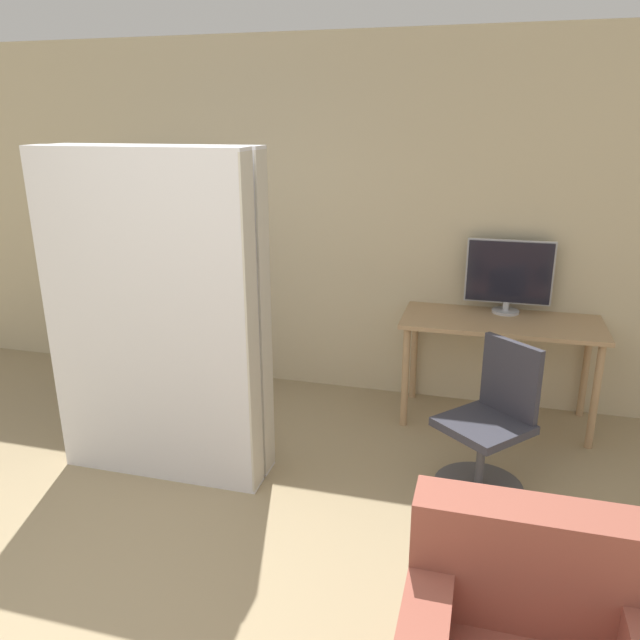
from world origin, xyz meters
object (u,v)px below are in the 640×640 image
object	(u,v)px
monitor	(509,275)
office_chair	(489,433)
bookshelf	(155,282)
mattress_near	(150,323)
mattress_far	(168,313)

from	to	relation	value
monitor	office_chair	world-z (taller)	monitor
office_chair	bookshelf	size ratio (longest dim) A/B	0.54
monitor	mattress_near	world-z (taller)	mattress_near
bookshelf	mattress_far	world-z (taller)	mattress_far
monitor	bookshelf	size ratio (longest dim) A/B	0.37
office_chair	bookshelf	distance (m)	3.01
monitor	office_chair	size ratio (longest dim) A/B	0.67
monitor	mattress_far	size ratio (longest dim) A/B	0.31
office_chair	mattress_far	bearing A→B (deg)	-174.79
office_chair	bookshelf	xyz separation A→B (m)	(-2.76, 1.11, 0.45)
office_chair	bookshelf	bearing A→B (deg)	158.13
monitor	mattress_near	size ratio (longest dim) A/B	0.31
monitor	bookshelf	distance (m)	2.83
office_chair	mattress_near	distance (m)	2.07
monitor	mattress_far	bearing A→B (deg)	-147.25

